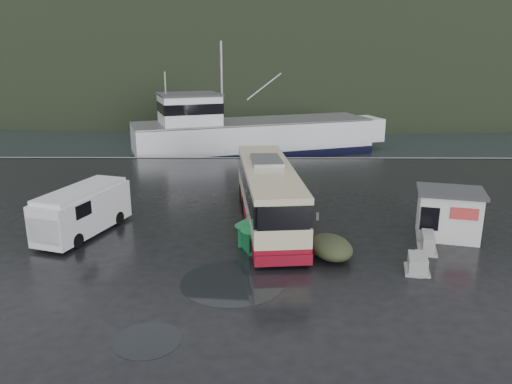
{
  "coord_description": "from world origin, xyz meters",
  "views": [
    {
      "loc": [
        1.27,
        -23.06,
        9.36
      ],
      "look_at": [
        1.08,
        3.37,
        1.7
      ],
      "focal_mm": 35.0,
      "sensor_mm": 36.0,
      "label": 1
    }
  ],
  "objects_px": {
    "white_van": "(85,233)",
    "waste_bin_left": "(256,250)",
    "jersey_barrier_a": "(413,271)",
    "jersey_barrier_b": "(427,251)",
    "dome_tent": "(330,257)",
    "coach_bus": "(268,223)",
    "fishing_trawler": "(254,141)",
    "waste_bin_right": "(249,244)",
    "jersey_barrier_c": "(420,271)",
    "ticket_kiosk": "(446,237)"
  },
  "relations": [
    {
      "from": "dome_tent",
      "to": "jersey_barrier_b",
      "type": "bearing_deg",
      "value": 10.19
    },
    {
      "from": "jersey_barrier_c",
      "to": "fishing_trawler",
      "type": "xyz_separation_m",
      "value": [
        -7.63,
        31.43,
        0.0
      ]
    },
    {
      "from": "waste_bin_left",
      "to": "fishing_trawler",
      "type": "height_order",
      "value": "fishing_trawler"
    },
    {
      "from": "dome_tent",
      "to": "jersey_barrier_a",
      "type": "xyz_separation_m",
      "value": [
        3.4,
        -1.43,
        0.0
      ]
    },
    {
      "from": "ticket_kiosk",
      "to": "jersey_barrier_c",
      "type": "xyz_separation_m",
      "value": [
        -2.57,
        -4.07,
        0.0
      ]
    },
    {
      "from": "waste_bin_right",
      "to": "white_van",
      "type": "bearing_deg",
      "value": 170.86
    },
    {
      "from": "white_van",
      "to": "jersey_barrier_a",
      "type": "relative_size",
      "value": 4.16
    },
    {
      "from": "fishing_trawler",
      "to": "jersey_barrier_a",
      "type": "bearing_deg",
      "value": -95.88
    },
    {
      "from": "white_van",
      "to": "waste_bin_right",
      "type": "height_order",
      "value": "white_van"
    },
    {
      "from": "jersey_barrier_a",
      "to": "ticket_kiosk",
      "type": "bearing_deg",
      "value": 54.61
    },
    {
      "from": "white_van",
      "to": "jersey_barrier_c",
      "type": "xyz_separation_m",
      "value": [
        16.17,
        -4.44,
        0.0
      ]
    },
    {
      "from": "ticket_kiosk",
      "to": "jersey_barrier_a",
      "type": "bearing_deg",
      "value": -110.78
    },
    {
      "from": "dome_tent",
      "to": "jersey_barrier_b",
      "type": "relative_size",
      "value": 1.53
    },
    {
      "from": "white_van",
      "to": "jersey_barrier_a",
      "type": "distance_m",
      "value": 16.46
    },
    {
      "from": "coach_bus",
      "to": "waste_bin_right",
      "type": "relative_size",
      "value": 8.74
    },
    {
      "from": "waste_bin_left",
      "to": "fishing_trawler",
      "type": "bearing_deg",
      "value": 90.85
    },
    {
      "from": "waste_bin_right",
      "to": "jersey_barrier_c",
      "type": "relative_size",
      "value": 0.97
    },
    {
      "from": "jersey_barrier_a",
      "to": "jersey_barrier_b",
      "type": "xyz_separation_m",
      "value": [
        1.34,
        2.28,
        0.0
      ]
    },
    {
      "from": "waste_bin_right",
      "to": "dome_tent",
      "type": "relative_size",
      "value": 0.54
    },
    {
      "from": "coach_bus",
      "to": "dome_tent",
      "type": "distance_m",
      "value": 5.48
    },
    {
      "from": "dome_tent",
      "to": "waste_bin_right",
      "type": "bearing_deg",
      "value": 156.91
    },
    {
      "from": "white_van",
      "to": "waste_bin_left",
      "type": "bearing_deg",
      "value": 4.56
    },
    {
      "from": "jersey_barrier_b",
      "to": "white_van",
      "type": "bearing_deg",
      "value": 172.82
    },
    {
      "from": "coach_bus",
      "to": "ticket_kiosk",
      "type": "height_order",
      "value": "coach_bus"
    },
    {
      "from": "dome_tent",
      "to": "fishing_trawler",
      "type": "relative_size",
      "value": 0.09
    },
    {
      "from": "jersey_barrier_b",
      "to": "jersey_barrier_c",
      "type": "relative_size",
      "value": 1.17
    },
    {
      "from": "coach_bus",
      "to": "fishing_trawler",
      "type": "relative_size",
      "value": 0.42
    },
    {
      "from": "waste_bin_left",
      "to": "coach_bus",
      "type": "bearing_deg",
      "value": 80.56
    },
    {
      "from": "jersey_barrier_b",
      "to": "waste_bin_left",
      "type": "bearing_deg",
      "value": -179.81
    },
    {
      "from": "jersey_barrier_a",
      "to": "jersey_barrier_b",
      "type": "height_order",
      "value": "jersey_barrier_b"
    },
    {
      "from": "ticket_kiosk",
      "to": "jersey_barrier_b",
      "type": "distance_m",
      "value": 2.37
    },
    {
      "from": "jersey_barrier_b",
      "to": "fishing_trawler",
      "type": "bearing_deg",
      "value": 106.53
    },
    {
      "from": "white_van",
      "to": "fishing_trawler",
      "type": "bearing_deg",
      "value": 90.74
    },
    {
      "from": "jersey_barrier_b",
      "to": "ticket_kiosk",
      "type": "bearing_deg",
      "value": 49.15
    },
    {
      "from": "white_van",
      "to": "jersey_barrier_b",
      "type": "xyz_separation_m",
      "value": [
        17.19,
        -2.16,
        0.0
      ]
    },
    {
      "from": "ticket_kiosk",
      "to": "jersey_barrier_c",
      "type": "relative_size",
      "value": 2.25
    },
    {
      "from": "dome_tent",
      "to": "jersey_barrier_a",
      "type": "distance_m",
      "value": 3.69
    },
    {
      "from": "waste_bin_right",
      "to": "dome_tent",
      "type": "distance_m",
      "value": 4.16
    },
    {
      "from": "coach_bus",
      "to": "waste_bin_left",
      "type": "relative_size",
      "value": 8.13
    },
    {
      "from": "ticket_kiosk",
      "to": "jersey_barrier_b",
      "type": "bearing_deg",
      "value": -116.24
    },
    {
      "from": "waste_bin_right",
      "to": "jersey_barrier_c",
      "type": "height_order",
      "value": "waste_bin_right"
    },
    {
      "from": "white_van",
      "to": "jersey_barrier_b",
      "type": "height_order",
      "value": "white_van"
    },
    {
      "from": "white_van",
      "to": "ticket_kiosk",
      "type": "xyz_separation_m",
      "value": [
        18.74,
        -0.37,
        0.0
      ]
    },
    {
      "from": "jersey_barrier_a",
      "to": "jersey_barrier_b",
      "type": "bearing_deg",
      "value": 59.5
    },
    {
      "from": "waste_bin_left",
      "to": "fishing_trawler",
      "type": "distance_m",
      "value": 29.19
    },
    {
      "from": "jersey_barrier_b",
      "to": "fishing_trawler",
      "type": "relative_size",
      "value": 0.06
    },
    {
      "from": "white_van",
      "to": "waste_bin_left",
      "type": "relative_size",
      "value": 3.94
    },
    {
      "from": "ticket_kiosk",
      "to": "coach_bus",
      "type": "bearing_deg",
      "value": -178.06
    },
    {
      "from": "coach_bus",
      "to": "ticket_kiosk",
      "type": "distance_m",
      "value": 9.35
    },
    {
      "from": "ticket_kiosk",
      "to": "jersey_barrier_b",
      "type": "xyz_separation_m",
      "value": [
        -1.55,
        -1.79,
        0.0
      ]
    }
  ]
}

